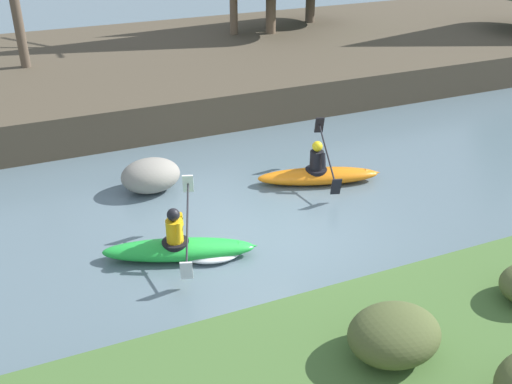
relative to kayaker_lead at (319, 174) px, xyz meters
The scene contains 6 objects.
ground_plane 2.51m from the kayaker_lead, 143.59° to the right, with size 90.00×90.00×0.00m, color slate.
riverbank_far 8.64m from the kayaker_lead, 103.47° to the left, with size 44.00×9.73×1.03m.
shrub_clump_second 6.24m from the kayaker_lead, 110.40° to the right, with size 1.21×1.01×0.65m.
kayaker_lead is the anchor object (origin of this frame).
kayaker_middle 3.98m from the kayaker_lead, 155.26° to the right, with size 2.75×2.01×1.20m.
boulder_midstream 3.69m from the kayaker_lead, 162.36° to the left, with size 1.28×1.00×0.72m.
Camera 1 is at (-3.98, -8.90, 6.04)m, focal length 42.00 mm.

